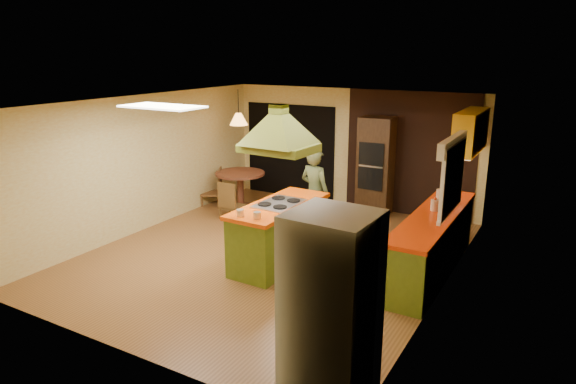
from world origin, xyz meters
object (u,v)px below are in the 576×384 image
Objects in this scene: kitchen_island at (279,233)px; wall_oven at (376,166)px; refrigerator at (331,309)px; dining_table at (240,183)px; canister_large at (441,197)px; man at (315,193)px.

wall_oven is at bearing 84.38° from kitchen_island.
refrigerator is 6.37m from dining_table.
wall_oven is at bearing 22.19° from dining_table.
refrigerator is at bearing -47.39° from dining_table.
refrigerator is at bearing -76.51° from wall_oven.
refrigerator is 3.98m from canister_large.
dining_table is (-2.16, 0.77, -0.27)m from man.
man is 2.31m from dining_table.
canister_large is (4.35, -0.70, 0.49)m from dining_table.
wall_oven is (0.45, 1.84, 0.18)m from man.
kitchen_island is at bearing 103.95° from man.
kitchen_island is at bearing -146.91° from canister_large.
man is 4.46m from refrigerator.
man reaches higher than kitchen_island.
wall_oven is (0.40, 3.16, 0.51)m from kitchen_island.
kitchen_island is 1.89× the size of dining_table.
wall_oven reaches higher than canister_large.
wall_oven is at bearing -91.97° from man.
refrigerator is (2.15, -3.90, 0.13)m from man.
wall_oven reaches higher than kitchen_island.
canister_large is (2.19, 0.07, 0.22)m from man.
man is 2.20m from canister_large.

